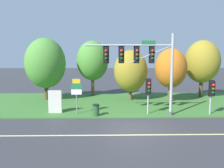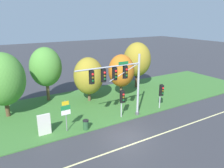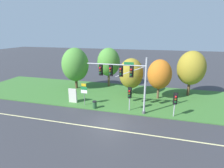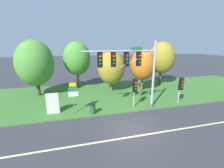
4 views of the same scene
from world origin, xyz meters
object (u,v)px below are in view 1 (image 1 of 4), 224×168
tree_mid_verge (171,68)px  trash_bin (96,110)px  route_sign_post (76,91)px  pedestrian_signal_further_along (212,90)px  tree_behind_signpost (131,71)px  traffic_signal_mast (143,61)px  info_kiosk (55,102)px  tree_nearest_road (45,63)px  pedestrian_signal_near_kerb (149,89)px  tree_left_of_mast (93,61)px  tree_tall_centre (202,62)px

tree_mid_verge → trash_bin: size_ratio=6.00×
route_sign_post → tree_mid_verge: size_ratio=0.53×
pedestrian_signal_further_along → tree_behind_signpost: bearing=132.7°
tree_behind_signpost → trash_bin: size_ratio=5.85×
traffic_signal_mast → pedestrian_signal_further_along: traffic_signal_mast is taller
traffic_signal_mast → pedestrian_signal_further_along: bearing=-0.0°
tree_mid_verge → info_kiosk: bearing=-157.8°
route_sign_post → tree_mid_verge: bearing=28.4°
trash_bin → tree_nearest_road: bearing=130.3°
pedestrian_signal_near_kerb → tree_mid_verge: size_ratio=0.53×
tree_left_of_mast → tree_tall_centre: tree_left_of_mast is taller
traffic_signal_mast → tree_mid_verge: (3.83, 5.42, -0.84)m
traffic_signal_mast → tree_left_of_mast: tree_left_of_mast is taller
tree_tall_centre → tree_nearest_road: bearing=-176.2°
tree_behind_signpost → tree_tall_centre: (8.43, 1.50, 0.96)m
pedestrian_signal_further_along → tree_tall_centre: tree_tall_centre is taller
tree_left_of_mast → tree_behind_signpost: (4.30, -2.85, -1.05)m
pedestrian_signal_further_along → tree_nearest_road: tree_nearest_road is taller
tree_nearest_road → tree_left_of_mast: bearing=27.0°
pedestrian_signal_further_along → info_kiosk: bearing=175.8°
traffic_signal_mast → pedestrian_signal_near_kerb: bearing=23.5°
pedestrian_signal_further_along → tree_left_of_mast: 13.95m
trash_bin → tree_tall_centre: bearing=34.0°
tree_tall_centre → trash_bin: size_ratio=7.09×
pedestrian_signal_near_kerb → tree_mid_verge: 6.26m
tree_nearest_road → tree_tall_centre: (17.67, 1.16, 0.13)m
pedestrian_signal_further_along → trash_bin: bearing=-179.3°
tree_behind_signpost → route_sign_post: bearing=-130.5°
traffic_signal_mast → tree_mid_verge: size_ratio=1.26×
tree_left_of_mast → tree_mid_verge: tree_left_of_mast is taller
pedestrian_signal_further_along → route_sign_post: (-10.95, 0.49, -0.09)m
trash_bin → info_kiosk: bearing=163.1°
pedestrian_signal_near_kerb → info_kiosk: size_ratio=1.55×
tree_left_of_mast → tree_tall_centre: (12.73, -1.35, -0.09)m
route_sign_post → tree_behind_signpost: (5.04, 5.91, 1.25)m
pedestrian_signal_further_along → tree_nearest_road: size_ratio=0.42×
pedestrian_signal_near_kerb → route_sign_post: route_sign_post is taller
traffic_signal_mast → pedestrian_signal_near_kerb: (0.58, 0.25, -2.23)m
trash_bin → tree_behind_signpost: bearing=62.2°
tree_nearest_road → info_kiosk: (2.33, -5.80, -3.05)m
tree_behind_signpost → tree_mid_verge: tree_mid_verge is taller
pedestrian_signal_near_kerb → route_sign_post: size_ratio=1.00×
info_kiosk → trash_bin: info_kiosk is taller
trash_bin → route_sign_post: bearing=159.5°
tree_tall_centre → route_sign_post: bearing=-151.2°
route_sign_post → tree_nearest_road: tree_nearest_road is taller
tree_mid_verge → info_kiosk: 12.15m
pedestrian_signal_further_along → tree_mid_verge: (-1.82, 5.42, 1.50)m
info_kiosk → trash_bin: 3.67m
tree_behind_signpost → traffic_signal_mast: bearing=-87.7°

